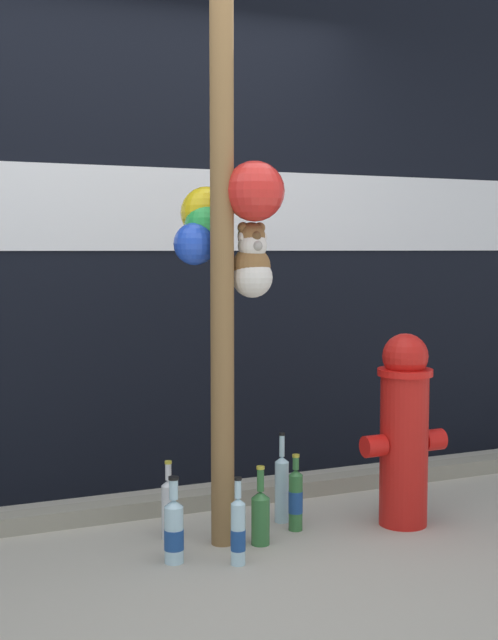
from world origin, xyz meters
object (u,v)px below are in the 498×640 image
object	(u,v)px
bottle_2	(282,487)
bottle_3	(260,515)
bottle_5	(169,507)
bottle_1	(296,499)
bottle_0	(174,530)
memorial_post	(227,170)
bottle_4	(238,531)
fire_hydrant	(404,428)

from	to	relation	value
bottle_2	bottle_3	xyz separation A→B (m)	(-0.21, -0.23, -0.04)
bottle_5	bottle_3	bearing A→B (deg)	-34.06
bottle_1	bottle_3	size ratio (longest dim) A/B	1.02
bottle_2	bottle_0	bearing A→B (deg)	-154.95
memorial_post	bottle_4	size ratio (longest dim) A/B	8.43
bottle_2	bottle_4	world-z (taller)	bottle_2
bottle_1	bottle_2	xyz separation A→B (m)	(-0.01, 0.13, 0.02)
bottle_1	bottle_5	distance (m)	0.57
bottle_1	bottle_5	xyz separation A→B (m)	(-0.55, 0.12, -0.00)
bottle_1	bottle_4	world-z (taller)	bottle_4
bottle_1	memorial_post	bearing A→B (deg)	177.89
bottle_2	bottle_4	bearing A→B (deg)	-133.52
bottle_0	bottle_2	world-z (taller)	bottle_2
bottle_4	bottle_0	bearing A→B (deg)	152.03
memorial_post	bottle_3	bearing A→B (deg)	-48.57
fire_hydrant	bottle_1	size ratio (longest dim) A/B	2.55
bottle_1	bottle_2	world-z (taller)	bottle_2
fire_hydrant	bottle_2	size ratio (longest dim) A/B	2.11
bottle_4	bottle_5	size ratio (longest dim) A/B	1.04
bottle_2	bottle_5	distance (m)	0.55
bottle_3	bottle_5	xyz separation A→B (m)	(-0.33, 0.23, 0.01)
fire_hydrant	bottle_4	world-z (taller)	fire_hydrant
bottle_0	bottle_3	size ratio (longest dim) A/B	1.04
bottle_0	bottle_3	bearing A→B (deg)	7.57
memorial_post	bottle_0	distance (m)	1.49
bottle_0	bottle_4	distance (m)	0.26
fire_hydrant	bottle_5	distance (m)	1.11
fire_hydrant	bottle_5	xyz separation A→B (m)	(-1.04, 0.24, -0.30)
bottle_0	fire_hydrant	bearing A→B (deg)	1.90
memorial_post	bottle_2	size ratio (longest dim) A/B	7.18
bottle_1	bottle_3	distance (m)	0.24
bottle_0	bottle_2	size ratio (longest dim) A/B	0.84
memorial_post	bottle_5	bearing A→B (deg)	154.82
memorial_post	bottle_2	bearing A→B (deg)	20.19
fire_hydrant	bottle_4	bearing A→B (deg)	-169.85
memorial_post	bottle_1	xyz separation A→B (m)	(0.32, -0.01, -1.44)
bottle_0	bottle_4	bearing A→B (deg)	-27.97
bottle_0	bottle_1	world-z (taller)	bottle_0
fire_hydrant	bottle_0	world-z (taller)	fire_hydrant
memorial_post	fire_hydrant	bearing A→B (deg)	-9.45
bottle_2	bottle_4	size ratio (longest dim) A/B	1.17
bottle_3	bottle_4	size ratio (longest dim) A/B	0.95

